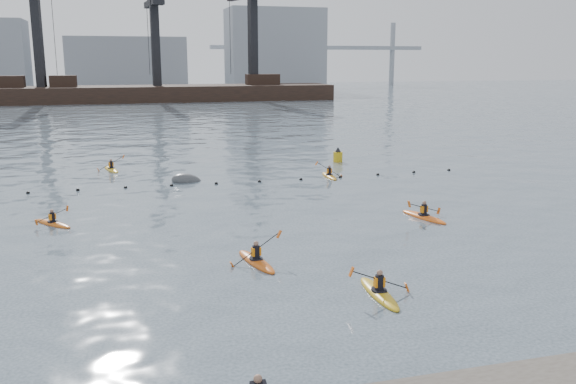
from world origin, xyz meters
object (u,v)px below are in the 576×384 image
object	(u,v)px
kayaker_0	(256,260)
kayaker_3	(329,176)
kayaker_4	(424,216)
kayaker_5	(111,169)
kayaker_2	(53,223)
mooring_buoy	(187,181)
nav_buoy	(338,157)
kayaker_1	(379,292)

from	to	relation	value
kayaker_0	kayaker_3	size ratio (longest dim) A/B	1.12
kayaker_0	kayaker_3	xyz separation A→B (m)	(9.32, 17.23, -0.01)
kayaker_4	kayaker_5	world-z (taller)	kayaker_5
kayaker_3	kayaker_5	xyz separation A→B (m)	(-15.25, 7.09, 0.00)
kayaker_3	kayaker_5	size ratio (longest dim) A/B	0.97
kayaker_2	mooring_buoy	distance (m)	12.43
mooring_buoy	kayaker_3	bearing A→B (deg)	-6.08
kayaker_2	nav_buoy	xyz separation A→B (m)	(21.00, 14.58, 0.34)
kayaker_1	kayaker_4	xyz separation A→B (m)	(6.80, 9.45, -0.00)
kayaker_2	kayaker_3	distance (m)	19.99
kayaker_2	kayaker_5	world-z (taller)	kayaker_5
kayaker_0	mooring_buoy	distance (m)	18.33
kayaker_2	mooring_buoy	size ratio (longest dim) A/B	1.20
mooring_buoy	nav_buoy	world-z (taller)	nav_buoy
nav_buoy	kayaker_5	bearing A→B (deg)	176.86
kayaker_1	kayaker_2	world-z (taller)	kayaker_1
kayaker_4	mooring_buoy	world-z (taller)	kayaker_4
kayaker_3	kayaker_0	bearing A→B (deg)	-115.72
kayaker_0	kayaker_4	world-z (taller)	kayaker_0
kayaker_1	kayaker_3	bearing A→B (deg)	77.31
kayaker_2	kayaker_5	distance (m)	15.83
kayaker_0	kayaker_1	size ratio (longest dim) A/B	1.01
kayaker_3	mooring_buoy	world-z (taller)	kayaker_3
kayaker_3	nav_buoy	distance (m)	6.76
kayaker_0	kayaker_5	distance (m)	25.03
kayaker_2	kayaker_5	size ratio (longest dim) A/B	0.83
kayaker_2	kayaker_4	bearing A→B (deg)	-50.80
kayaker_5	kayaker_3	bearing A→B (deg)	-40.04
kayaker_0	kayaker_3	bearing A→B (deg)	50.05
kayaker_1	kayaker_4	distance (m)	11.65
kayaker_4	kayaker_0	bearing A→B (deg)	10.35
kayaker_3	kayaker_1	bearing A→B (deg)	-102.19
kayaker_0	nav_buoy	world-z (taller)	kayaker_0
kayaker_3	nav_buoy	bearing A→B (deg)	67.25
kayaker_0	mooring_buoy	size ratio (longest dim) A/B	1.58
kayaker_5	mooring_buoy	size ratio (longest dim) A/B	1.45
kayaker_0	kayaker_2	bearing A→B (deg)	123.58
kayaker_2	kayaker_3	size ratio (longest dim) A/B	0.85
kayaker_0	mooring_buoy	bearing A→B (deg)	81.10
kayaker_4	mooring_buoy	bearing A→B (deg)	-65.07
kayaker_5	kayaker_4	bearing A→B (deg)	-65.39
kayaker_0	nav_buoy	distance (m)	26.33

